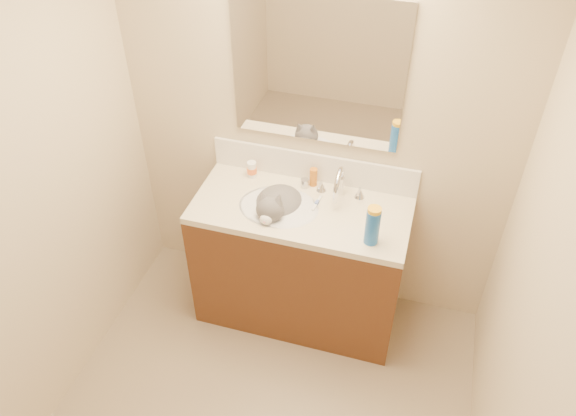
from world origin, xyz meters
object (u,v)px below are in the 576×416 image
Objects in this scene: pill_bottle at (252,169)px; spray_can at (372,227)px; vanity_cabinet at (300,264)px; faucet at (339,186)px; cat at (278,208)px; basin at (279,216)px; amber_bottle at (313,177)px; silver_jar at (305,183)px.

pill_bottle is 0.85m from spray_can.
faucet reaches higher than vanity_cabinet.
pill_bottle reaches higher than vanity_cabinet.
faucet is 0.69× the size of cat.
basin is at bearing -165.96° from vanity_cabinet.
basin is 4.07× the size of amber_bottle.
basin is at bearing -43.90° from pill_bottle.
faucet is at bearing 26.56° from cat.
spray_can is at bearing -52.10° from faucet.
faucet is 0.54m from pill_bottle.
basin is 2.23× the size of spray_can.
pill_bottle is (-0.53, 0.06, -0.04)m from faucet.
cat is (-0.01, 0.02, 0.04)m from basin.
basin is 4.58× the size of pill_bottle.
faucet reaches higher than basin.
amber_bottle is (0.04, 0.03, 0.03)m from silver_jar.
amber_bottle is (-0.17, 0.08, -0.03)m from faucet.
silver_jar is at bearing 62.76° from cat.
faucet is 5.26× the size of silver_jar.
amber_bottle is (0.15, 0.22, 0.09)m from cat.
cat is at bearing -155.38° from faucet.
faucet is 0.38m from spray_can.
pill_bottle is at bearing 136.10° from basin.
spray_can reaches higher than basin.
vanity_cabinet is 0.58m from faucet.
faucet reaches higher than cat.
faucet reaches higher than spray_can.
basin is at bearing -150.88° from faucet.
silver_jar is 0.57m from spray_can.
vanity_cabinet is at bearing 4.74° from cat.
amber_bottle reaches higher than basin.
cat reaches higher than silver_jar.
cat is 0.31m from pill_bottle.
silver_jar is 0.26× the size of spray_can.
silver_jar reaches higher than basin.
cat is 0.58m from spray_can.
cat is 3.67× the size of amber_bottle.
cat is 4.14× the size of pill_bottle.
basin is 1.61× the size of faucet.
silver_jar is (0.09, 0.21, 0.10)m from basin.
cat is at bearing -123.64° from amber_bottle.
pill_bottle is at bearing -176.69° from amber_bottle.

